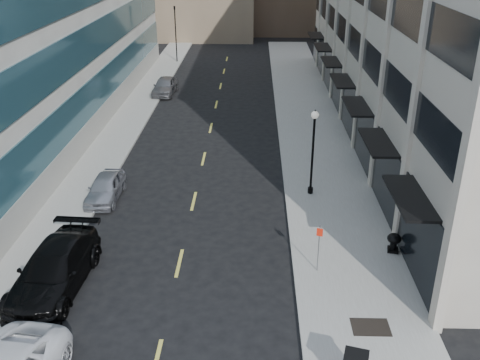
# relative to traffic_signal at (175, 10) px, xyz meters

# --- Properties ---
(sidewalk_right) EXTENTS (5.00, 80.00, 0.15)m
(sidewalk_right) POSITION_rel_traffic_signal_xyz_m (13.00, -28.00, -5.64)
(sidewalk_right) COLOR gray
(sidewalk_right) RESTS_ON ground
(sidewalk_left) EXTENTS (3.00, 80.00, 0.15)m
(sidewalk_left) POSITION_rel_traffic_signal_xyz_m (-1.00, -28.00, -5.64)
(sidewalk_left) COLOR gray
(sidewalk_left) RESTS_ON ground
(building_right) EXTENTS (15.30, 46.50, 18.25)m
(building_right) POSITION_rel_traffic_signal_xyz_m (22.44, -21.01, 3.28)
(building_right) COLOR #BCB49F
(building_right) RESTS_ON ground
(grate_far) EXTENTS (1.40, 1.00, 0.01)m
(grate_far) POSITION_rel_traffic_signal_xyz_m (13.10, -44.20, -5.56)
(grate_far) COLOR black
(grate_far) RESTS_ON sidewalk_right
(road_centerline) EXTENTS (0.15, 68.20, 0.01)m
(road_centerline) POSITION_rel_traffic_signal_xyz_m (5.50, -31.00, -5.71)
(road_centerline) COLOR #D8CC4C
(road_centerline) RESTS_ON ground
(traffic_signal) EXTENTS (0.66, 0.66, 6.98)m
(traffic_signal) POSITION_rel_traffic_signal_xyz_m (0.00, 0.00, 0.00)
(traffic_signal) COLOR black
(traffic_signal) RESTS_ON ground
(car_black_pickup) EXTENTS (2.79, 6.13, 1.74)m
(car_black_pickup) POSITION_rel_traffic_signal_xyz_m (0.70, -41.90, -4.85)
(car_black_pickup) COLOR black
(car_black_pickup) RESTS_ON ground
(car_silver_sedan) EXTENTS (1.67, 4.02, 1.36)m
(car_silver_sedan) POSITION_rel_traffic_signal_xyz_m (0.70, -33.86, -5.04)
(car_silver_sedan) COLOR #9B9DA3
(car_silver_sedan) RESTS_ON ground
(car_grey_sedan) EXTENTS (2.05, 4.61, 1.54)m
(car_grey_sedan) POSITION_rel_traffic_signal_xyz_m (0.70, -13.00, -4.95)
(car_grey_sedan) COLOR slate
(car_grey_sedan) RESTS_ON ground
(lamppost) EXTENTS (0.40, 0.40, 4.83)m
(lamppost) POSITION_rel_traffic_signal_xyz_m (11.90, -33.11, -2.73)
(lamppost) COLOR black
(lamppost) RESTS_ON sidewalk_right
(sign_post) EXTENTS (0.26, 0.11, 2.21)m
(sign_post) POSITION_rel_traffic_signal_xyz_m (11.51, -40.62, -4.13)
(sign_post) COLOR slate
(sign_post) RESTS_ON sidewalk_right
(urn_planter) EXTENTS (0.64, 0.64, 0.89)m
(urn_planter) POSITION_rel_traffic_signal_xyz_m (15.10, -38.99, -5.03)
(urn_planter) COLOR black
(urn_planter) RESTS_ON sidewalk_right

